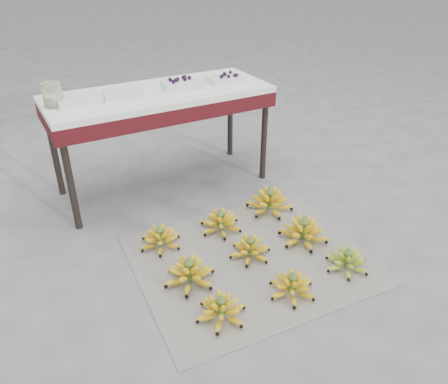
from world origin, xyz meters
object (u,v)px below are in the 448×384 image
tray_right (183,84)px  newspaper_mat (251,259)px  bunch_back_right (270,202)px  glass_jar (52,94)px  bunch_front_right (347,261)px  bunch_back_center (221,222)px  tray_far_left (77,100)px  bunch_mid_center (250,249)px  bunch_mid_left (190,273)px  tray_left (124,94)px  bunch_front_left (221,310)px  bunch_mid_right (303,232)px  bunch_back_left (160,239)px  vendor_table (160,103)px  bunch_front_center (292,286)px  tray_far_right (226,79)px

tray_right → newspaper_mat: bearing=-94.7°
bunch_back_right → glass_jar: bearing=135.8°
bunch_front_right → glass_jar: size_ratio=2.04×
bunch_back_center → tray_far_left: tray_far_left is taller
bunch_front_right → bunch_mid_center: 0.53m
bunch_mid_center → bunch_mid_left: bearing=163.5°
tray_left → tray_right: tray_right is taller
bunch_front_left → bunch_mid_right: bearing=33.9°
glass_jar → bunch_back_left: bearing=-64.0°
bunch_front_right → vendor_table: bearing=125.9°
tray_far_left → tray_right: size_ratio=0.91×
tray_right → bunch_front_left: bearing=-108.6°
newspaper_mat → glass_jar: 1.49m
bunch_mid_center → bunch_back_center: size_ratio=1.01×
newspaper_mat → bunch_mid_right: size_ratio=4.04×
vendor_table → newspaper_mat: bearing=-85.3°
bunch_front_center → bunch_back_center: size_ratio=0.96×
bunch_mid_center → bunch_front_right: bearing=-62.1°
bunch_back_left → bunch_back_center: bearing=18.3°
bunch_mid_left → vendor_table: (0.30, 1.04, 0.56)m
vendor_table → glass_jar: 0.67m
bunch_mid_left → bunch_back_right: 0.85m
bunch_mid_right → bunch_mid_center: bearing=169.9°
newspaper_mat → vendor_table: bearing=94.7°
bunch_front_center → vendor_table: vendor_table is taller
bunch_back_center → vendor_table: 0.90m
bunch_back_right → tray_far_right: tray_far_right is taller
bunch_mid_right → tray_far_right: bearing=81.8°
vendor_table → bunch_back_center: bearing=-84.2°
bunch_mid_left → bunch_mid_right: (0.74, 0.00, 0.00)m
bunch_mid_center → vendor_table: bearing=74.1°
bunch_front_right → vendor_table: vendor_table is taller
bunch_front_left → tray_left: size_ratio=1.07×
newspaper_mat → bunch_mid_center: 0.06m
bunch_front_right → bunch_back_center: bearing=138.5°
bunch_mid_right → bunch_back_center: bunch_mid_right is taller
newspaper_mat → bunch_front_left: bunch_front_left is taller
tray_right → tray_far_right: 0.32m
bunch_back_left → tray_right: (0.48, 0.67, 0.67)m
glass_jar → bunch_front_right: bearing=-50.4°
bunch_mid_left → bunch_mid_center: (0.39, 0.03, -0.01)m
bunch_back_center → vendor_table: (-0.07, 0.70, 0.56)m
vendor_table → tray_right: tray_right is taller
bunch_back_left → glass_jar: glass_jar is taller
bunch_front_right → bunch_back_right: (-0.02, 0.69, 0.01)m
bunch_mid_center → tray_far_left: (-0.61, 1.02, 0.67)m
tray_far_left → tray_left: tray_far_left is taller
bunch_back_right → tray_right: 0.97m
bunch_front_center → tray_far_left: size_ratio=1.06×
tray_right → bunch_mid_right: bearing=-75.3°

